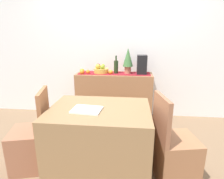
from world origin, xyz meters
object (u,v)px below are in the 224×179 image
(wine_bottle, at_px, (116,67))
(sideboard_console, at_px, (114,97))
(potted_plant, at_px, (128,59))
(open_book, at_px, (87,110))
(fruit_bowl, at_px, (101,71))
(chair_near_window, at_px, (32,145))
(chair_by_corner, at_px, (174,154))
(dining_table, at_px, (100,141))
(coffee_maker, at_px, (142,65))

(wine_bottle, bearing_deg, sideboard_console, -180.00)
(potted_plant, height_order, open_book, potted_plant)
(fruit_bowl, height_order, chair_near_window, fruit_bowl)
(open_book, bearing_deg, chair_by_corner, 10.26)
(open_book, bearing_deg, dining_table, 38.29)
(dining_table, relative_size, chair_by_corner, 1.13)
(fruit_bowl, distance_m, coffee_maker, 0.69)
(wine_bottle, height_order, potted_plant, potted_plant)
(dining_table, xyz_separation_m, chair_near_window, (-0.77, 0.00, -0.10))
(sideboard_console, height_order, fruit_bowl, fruit_bowl)
(fruit_bowl, xyz_separation_m, chair_by_corner, (0.97, -1.38, -0.60))
(coffee_maker, bearing_deg, dining_table, -109.13)
(chair_near_window, bearing_deg, fruit_bowl, 67.47)
(fruit_bowl, distance_m, chair_near_window, 1.60)
(fruit_bowl, height_order, potted_plant, potted_plant)
(chair_by_corner, bearing_deg, potted_plant, 110.74)
(chair_by_corner, bearing_deg, wine_bottle, 117.52)
(fruit_bowl, bearing_deg, wine_bottle, 0.00)
(potted_plant, relative_size, chair_near_window, 0.47)
(coffee_maker, distance_m, open_book, 1.58)
(sideboard_console, distance_m, fruit_bowl, 0.51)
(sideboard_console, height_order, coffee_maker, coffee_maker)
(wine_bottle, distance_m, dining_table, 1.49)
(open_book, xyz_separation_m, chair_near_window, (-0.66, 0.07, -0.48))
(chair_by_corner, bearing_deg, open_book, -175.64)
(dining_table, bearing_deg, chair_near_window, 179.70)
(potted_plant, bearing_deg, wine_bottle, 180.00)
(dining_table, distance_m, chair_by_corner, 0.78)
(sideboard_console, xyz_separation_m, fruit_bowl, (-0.22, 0.00, 0.46))
(sideboard_console, bearing_deg, open_book, -95.21)
(potted_plant, bearing_deg, coffee_maker, 0.00)
(chair_by_corner, bearing_deg, dining_table, 179.76)
(coffee_maker, height_order, chair_near_window, coffee_maker)
(wine_bottle, height_order, dining_table, wine_bottle)
(coffee_maker, relative_size, chair_near_window, 0.35)
(chair_near_window, relative_size, chair_by_corner, 1.00)
(coffee_maker, xyz_separation_m, potted_plant, (-0.23, 0.00, 0.09))
(sideboard_console, bearing_deg, chair_near_window, -119.97)
(fruit_bowl, height_order, chair_by_corner, fruit_bowl)
(open_book, distance_m, chair_by_corner, 1.01)
(sideboard_console, height_order, open_book, sideboard_console)
(chair_near_window, height_order, chair_by_corner, same)
(fruit_bowl, bearing_deg, sideboard_console, 0.00)
(fruit_bowl, xyz_separation_m, coffee_maker, (0.68, 0.00, 0.11))
(fruit_bowl, height_order, coffee_maker, coffee_maker)
(coffee_maker, bearing_deg, wine_bottle, 180.00)
(fruit_bowl, height_order, open_book, fruit_bowl)
(fruit_bowl, xyz_separation_m, dining_table, (0.20, -1.38, -0.50))
(sideboard_console, xyz_separation_m, coffee_maker, (0.46, 0.00, 0.57))
(wine_bottle, distance_m, potted_plant, 0.23)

